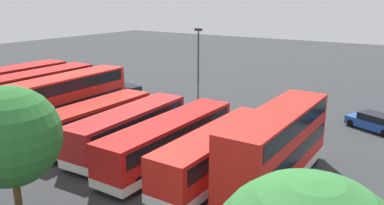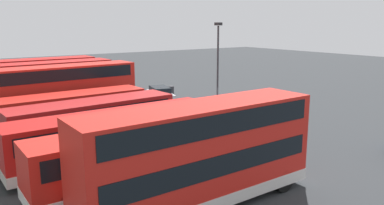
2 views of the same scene
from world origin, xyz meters
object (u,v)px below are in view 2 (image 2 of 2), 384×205
Objects in this scene: bus_double_decker_near_end at (200,153)px; bus_double_decker_sixth at (67,91)px; bus_single_deck_fifth at (74,112)px; bus_double_decker_far_end at (40,81)px; bus_single_deck_fourth at (93,121)px; bus_single_deck_third at (115,135)px; bus_single_deck_second at (145,153)px; bus_double_decker_seventh at (53,86)px; car_hatchback_silver at (160,94)px; waste_bin_yellow at (171,90)px; lamp_post_tall at (218,62)px.

bus_double_decker_sixth is (18.25, -0.04, 0.00)m from bus_double_decker_near_end.
bus_single_deck_fifth is 0.99× the size of bus_double_decker_far_end.
bus_single_deck_third is at bearing 177.43° from bus_single_deck_fourth.
bus_double_decker_seventh reaches higher than bus_single_deck_second.
car_hatchback_silver is (2.85, -10.36, -1.75)m from bus_double_decker_sixth.
bus_double_decker_near_end is 23.59m from car_hatchback_silver.
bus_single_deck_fifth is (14.34, 0.76, -0.83)m from bus_double_decker_near_end.
bus_double_decker_seventh is at bearing 97.02° from waste_bin_yellow.
bus_single_deck_third is at bearing 6.02° from bus_double_decker_near_end.
bus_single_deck_fifth is at bearing 175.08° from bus_double_decker_seventh.
car_hatchback_silver is at bearing 129.66° from waste_bin_yellow.
car_hatchback_silver is at bearing -38.64° from bus_single_deck_third.
bus_double_decker_near_end is 16.89m from lamp_post_tall.
bus_single_deck_fifth reaches higher than car_hatchback_silver.
bus_single_deck_fourth is at bearing -176.94° from bus_single_deck_fifth.
waste_bin_yellow is at bearing -57.00° from bus_single_deck_fifth.
bus_double_decker_near_end is 1.41× the size of lamp_post_tall.
lamp_post_tall reaches higher than waste_bin_yellow.
bus_single_deck_fifth is at bearing 177.75° from bus_double_decker_far_end.
bus_single_deck_third is 1.53× the size of lamp_post_tall.
bus_single_deck_fifth is 12.32m from lamp_post_tall.
bus_double_decker_near_end is at bearing 150.62° from waste_bin_yellow.
lamp_post_tall is 8.32× the size of waste_bin_yellow.
bus_double_decker_far_end reaches higher than bus_single_deck_second.
bus_single_deck_third reaches higher than car_hatchback_silver.
lamp_post_tall is 11.77m from waste_bin_yellow.
bus_double_decker_near_end reaches higher than bus_single_deck_fifth.
bus_double_decker_sixth is at bearing -3.48° from bus_single_deck_second.
bus_double_decker_far_end reaches higher than waste_bin_yellow.
bus_single_deck_fifth is at bearing 81.53° from lamp_post_tall.
car_hatchback_silver is 9.40m from lamp_post_tall.
bus_double_decker_seventh is 1.32× the size of lamp_post_tall.
bus_single_deck_fourth is at bearing 177.58° from bus_double_decker_seventh.
bus_double_decker_far_end is (7.15, 0.37, -0.00)m from bus_double_decker_sixth.
bus_double_decker_far_end is 13.79m from waste_bin_yellow.
bus_double_decker_sixth is 1.42× the size of lamp_post_tall.
lamp_post_tall reaches higher than bus_single_deck_fourth.
bus_single_deck_fifth is at bearing 168.34° from bus_double_decker_sixth.
bus_double_decker_far_end is 1.32× the size of lamp_post_tall.
bus_double_decker_sixth is (3.91, -0.81, 0.83)m from bus_single_deck_fifth.
bus_single_deck_fifth is at bearing 121.18° from car_hatchback_silver.
bus_single_deck_fourth is 1.06× the size of bus_single_deck_fifth.
car_hatchback_silver is (-0.66, -10.53, -1.74)m from bus_double_decker_seventh.
bus_double_decker_sixth is at bearing -11.66° from bus_single_deck_fifth.
bus_single_deck_third is 2.51× the size of car_hatchback_silver.
bus_single_deck_fourth reaches higher than car_hatchback_silver.
car_hatchback_silver is at bearing -74.62° from bus_double_decker_sixth.
bus_single_deck_third is 13.34m from lamp_post_tall.
bus_single_deck_fifth is 10.94× the size of waste_bin_yellow.
car_hatchback_silver is at bearing -47.28° from bus_single_deck_fourth.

